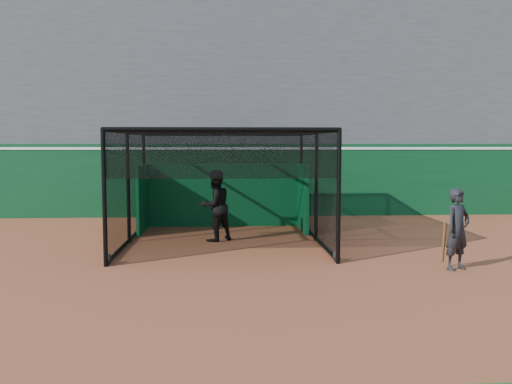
{
  "coord_description": "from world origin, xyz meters",
  "views": [
    {
      "loc": [
        -0.29,
        -10.26,
        2.47
      ],
      "look_at": [
        0.43,
        2.0,
        1.4
      ],
      "focal_mm": 38.0,
      "sensor_mm": 36.0,
      "label": 1
    }
  ],
  "objects": [
    {
      "name": "outfield_wall",
      "position": [
        0.0,
        8.5,
        1.29
      ],
      "size": [
        50.0,
        0.5,
        2.5
      ],
      "color": "#0A3B1C",
      "rests_on": "ground"
    },
    {
      "name": "ground",
      "position": [
        0.0,
        0.0,
        0.0
      ],
      "size": [
        120.0,
        120.0,
        0.0
      ],
      "primitive_type": "plane",
      "color": "brown",
      "rests_on": "ground"
    },
    {
      "name": "grandstand",
      "position": [
        0.0,
        12.27,
        4.48
      ],
      "size": [
        50.0,
        7.85,
        8.95
      ],
      "color": "#4C4C4F",
      "rests_on": "ground"
    },
    {
      "name": "batter",
      "position": [
        -0.53,
        3.59,
        0.91
      ],
      "size": [
        1.12,
        1.09,
        1.82
      ],
      "primitive_type": "imported",
      "rotation": [
        0.0,
        0.0,
        3.8
      ],
      "color": "black",
      "rests_on": "ground"
    },
    {
      "name": "on_deck_player",
      "position": [
        4.31,
        0.07,
        0.81
      ],
      "size": [
        0.7,
        0.61,
        1.62
      ],
      "color": "black",
      "rests_on": "ground"
    },
    {
      "name": "batting_cage",
      "position": [
        -0.32,
        3.5,
        1.39
      ],
      "size": [
        4.87,
        5.57,
        2.79
      ],
      "color": "black",
      "rests_on": "ground"
    }
  ]
}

